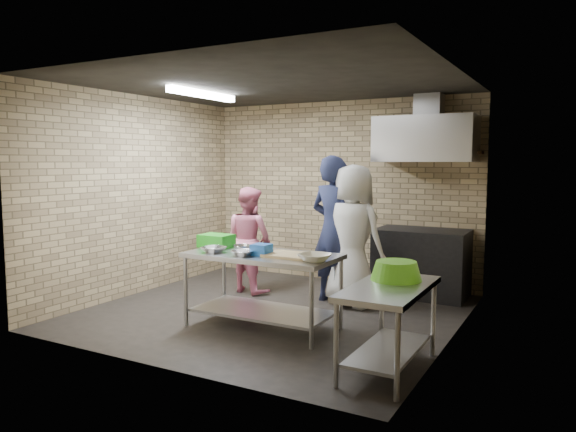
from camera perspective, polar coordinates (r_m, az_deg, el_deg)
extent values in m
plane|color=black|center=(6.61, -1.62, -10.07)|extent=(4.20, 4.20, 0.00)
plane|color=black|center=(6.42, -1.69, 13.77)|extent=(4.20, 4.20, 0.00)
cube|color=tan|center=(8.16, 5.47, 2.55)|extent=(4.20, 0.06, 2.70)
cube|color=tan|center=(4.77, -13.90, 0.10)|extent=(4.20, 0.06, 2.70)
cube|color=tan|center=(7.66, -15.35, 2.16)|extent=(0.06, 4.00, 2.70)
cube|color=tan|center=(5.62, 17.16, 0.85)|extent=(0.06, 4.00, 2.70)
cube|color=#AAACB1|center=(5.93, -2.69, -7.86)|extent=(1.64, 0.82, 0.82)
cube|color=silver|center=(4.83, 10.55, -11.58)|extent=(0.60, 1.20, 0.75)
cube|color=black|center=(7.50, 13.88, -4.80)|extent=(1.20, 0.70, 0.90)
cube|color=silver|center=(7.43, 14.29, 7.87)|extent=(1.30, 0.60, 0.60)
cube|color=#A5A8AD|center=(7.61, 14.66, 11.21)|extent=(0.35, 0.30, 0.30)
cube|color=#3F2B19|center=(7.54, 16.84, 6.40)|extent=(0.80, 0.20, 0.04)
cube|color=white|center=(6.97, -8.97, 12.58)|extent=(0.10, 1.25, 0.08)
cube|color=green|center=(6.32, -7.57, -2.60)|extent=(0.36, 0.27, 0.15)
cube|color=blue|center=(5.73, -2.81, -3.56)|extent=(0.18, 0.18, 0.12)
cube|color=tan|center=(5.66, 0.22, -4.15)|extent=(0.50, 0.38, 0.03)
imported|color=silver|center=(5.96, -7.84, -3.52)|extent=(0.28, 0.28, 0.06)
imported|color=#ADB0B4|center=(6.05, -4.90, -3.36)|extent=(0.21, 0.21, 0.06)
imported|color=silver|center=(5.71, -4.72, -3.91)|extent=(0.26, 0.26, 0.06)
imported|color=#C0B999|center=(5.38, 2.84, -4.40)|extent=(0.35, 0.35, 0.08)
cylinder|color=#B22619|center=(7.60, 15.00, 7.27)|extent=(0.07, 0.07, 0.18)
imported|color=#151834|center=(6.91, 4.84, -1.43)|extent=(0.78, 0.62, 1.88)
imported|color=pink|center=(7.50, -4.10, -2.49)|extent=(0.83, 0.72, 1.46)
imported|color=silver|center=(6.77, 6.87, -2.08)|extent=(0.99, 0.78, 1.77)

